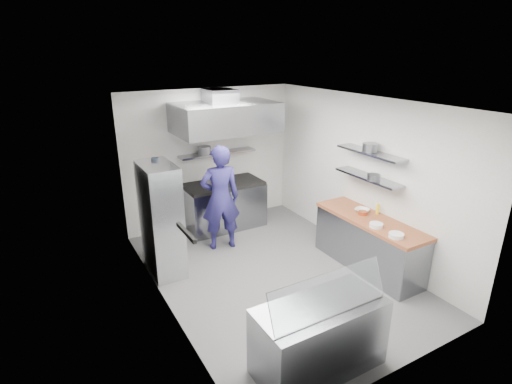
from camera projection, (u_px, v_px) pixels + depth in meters
floor at (274, 273)px, 6.63m from camera, size 5.00×5.00×0.00m
ceiling at (277, 102)px, 5.67m from camera, size 5.00×5.00×0.00m
wall_back at (210, 158)px, 8.19m from camera, size 3.60×2.80×0.02m
wall_front at (405, 267)px, 4.11m from camera, size 3.60×2.80×0.02m
wall_left at (161, 218)px, 5.31m from camera, size 2.80×5.00×0.02m
wall_right at (362, 177)px, 6.99m from camera, size 2.80×5.00×0.02m
gas_range at (224, 206)px, 8.23m from camera, size 1.60×0.80×0.90m
cooktop at (224, 184)px, 8.07m from camera, size 1.57×0.78×0.06m
stock_pot_left at (210, 182)px, 7.80m from camera, size 0.30×0.30×0.20m
stock_pot_mid at (225, 174)px, 8.23m from camera, size 0.31×0.31×0.24m
over_range_shelf at (218, 153)px, 8.07m from camera, size 1.60×0.30×0.04m
shelf_pot_a at (204, 151)px, 7.81m from camera, size 0.25×0.25×0.18m
extractor_hood at (226, 118)px, 7.46m from camera, size 1.90×1.15×0.55m
hood_duct at (220, 96)px, 7.52m from camera, size 0.55×0.55×0.24m
red_firebox at (151, 166)px, 7.55m from camera, size 0.22×0.10×0.26m
chef at (220, 198)px, 7.19m from camera, size 0.80×0.61×1.95m
wire_rack at (161, 220)px, 6.42m from camera, size 0.50×0.90×1.85m
rack_bin_a at (164, 229)px, 6.38m from camera, size 0.16×0.21×0.19m
rack_bin_b at (152, 191)px, 6.61m from camera, size 0.15×0.19×0.17m
rack_jar at (155, 163)px, 6.33m from camera, size 0.12×0.12×0.18m
knife_strip at (186, 232)px, 4.54m from camera, size 0.04×0.55×0.05m
prep_counter_base at (368, 245)px, 6.68m from camera, size 0.62×2.00×0.84m
prep_counter_top at (371, 220)px, 6.53m from camera, size 0.65×2.04×0.06m
plate_stack_a at (396, 235)px, 5.87m from camera, size 0.22×0.22×0.06m
plate_stack_b at (376, 225)px, 6.21m from camera, size 0.21×0.21×0.06m
copper_pan at (363, 213)px, 6.66m from camera, size 0.15×0.15×0.06m
squeeze_bottle at (378, 209)px, 6.67m from camera, size 0.06×0.06×0.18m
mixing_bowl at (362, 210)px, 6.77m from camera, size 0.30×0.30×0.06m
wall_shelf_lower at (368, 177)px, 6.64m from camera, size 0.30×1.30×0.04m
wall_shelf_upper at (371, 153)px, 6.49m from camera, size 0.30×1.30×0.04m
shelf_pot_c at (374, 177)px, 6.40m from camera, size 0.21×0.21×0.10m
shelf_pot_d at (370, 147)px, 6.46m from camera, size 0.24×0.24×0.14m
display_case at (319, 337)px, 4.54m from camera, size 1.50×0.70×0.85m
display_glass at (329, 294)px, 4.22m from camera, size 1.47×0.19×0.42m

